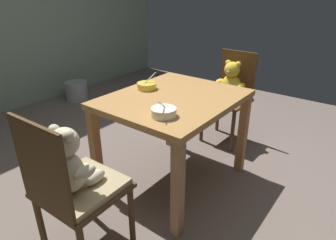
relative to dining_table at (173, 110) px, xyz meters
name	(u,v)px	position (x,y,z in m)	size (l,w,h in m)	color
ground_plane	(173,181)	(0.00, 0.00, -0.63)	(5.20, 5.20, 0.04)	#6B5D55
dining_table	(173,110)	(0.00, 0.00, 0.00)	(0.99, 0.82, 0.72)	#A5753E
teddy_chair_near_right	(230,88)	(0.91, -0.01, -0.07)	(0.39, 0.41, 0.88)	#55351B
teddy_chair_near_left	(72,177)	(-0.90, -0.02, -0.07)	(0.43, 0.43, 0.91)	#4A321C
porridge_bowl_yellow_far_center	(147,86)	(0.01, 0.26, 0.13)	(0.15, 0.15, 0.12)	yellow
porridge_bowl_white_near_left	(164,112)	(-0.32, -0.16, 0.13)	(0.16, 0.16, 0.13)	silver
metal_pail	(77,91)	(0.68, 2.15, -0.49)	(0.30, 0.30, 0.25)	#93969B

